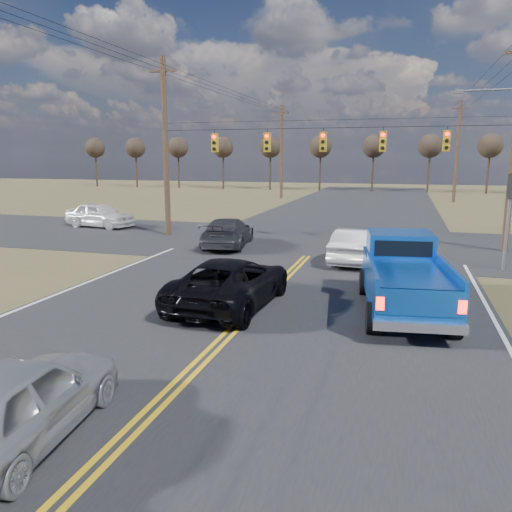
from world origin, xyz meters
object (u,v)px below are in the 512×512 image
(cross_car_west, at_px, (100,215))
(dgrey_car_queue, at_px, (228,232))
(white_car_queue, at_px, (356,245))
(black_suv, at_px, (231,282))
(silver_suv, at_px, (17,401))
(pickup_truck, at_px, (404,277))

(cross_car_west, bearing_deg, dgrey_car_queue, -102.83)
(white_car_queue, distance_m, cross_car_west, 18.27)
(black_suv, bearing_deg, cross_car_west, -42.40)
(silver_suv, xyz_separation_m, white_car_queue, (3.83, 15.84, 0.01))
(black_suv, bearing_deg, silver_suv, 87.56)
(silver_suv, relative_size, cross_car_west, 0.90)
(cross_car_west, bearing_deg, white_car_queue, -100.75)
(cross_car_west, bearing_deg, silver_suv, -139.35)
(black_suv, bearing_deg, dgrey_car_queue, -66.96)
(dgrey_car_queue, xyz_separation_m, cross_car_west, (-10.43, 4.36, 0.07))
(pickup_truck, bearing_deg, cross_car_west, 137.88)
(black_suv, height_order, dgrey_car_queue, black_suv)
(pickup_truck, distance_m, black_suv, 5.18)
(black_suv, relative_size, dgrey_car_queue, 1.06)
(black_suv, distance_m, cross_car_west, 19.92)
(white_car_queue, bearing_deg, pickup_truck, 111.55)
(pickup_truck, height_order, black_suv, pickup_truck)
(pickup_truck, relative_size, cross_car_west, 1.28)
(white_car_queue, distance_m, dgrey_car_queue, 6.99)
(white_car_queue, height_order, cross_car_west, cross_car_west)
(pickup_truck, distance_m, silver_suv, 10.77)
(pickup_truck, relative_size, silver_suv, 1.42)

